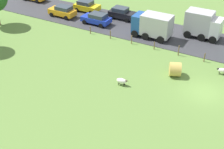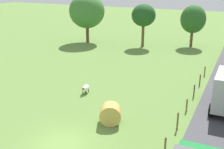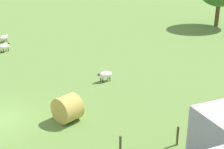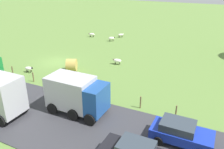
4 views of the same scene
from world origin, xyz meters
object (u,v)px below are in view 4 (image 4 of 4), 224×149
(sheep_0, at_px, (29,69))
(sheep_2, at_px, (112,38))
(sheep_4, at_px, (92,34))
(sheep_1, at_px, (121,35))
(hay_bale_0, at_px, (72,65))
(car_2, at_px, (181,132))
(sheep_3, at_px, (117,61))
(truck_2, at_px, (77,94))

(sheep_0, xyz_separation_m, sheep_2, (-17.00, 2.61, 0.03))
(sheep_4, bearing_deg, sheep_1, 113.83)
(sheep_0, distance_m, hay_bale_0, 5.08)
(sheep_4, height_order, car_2, car_2)
(sheep_3, bearing_deg, car_2, 40.87)
(sheep_3, height_order, hay_bale_0, hay_bale_0)
(sheep_2, bearing_deg, hay_bale_0, 6.74)
(sheep_0, xyz_separation_m, sheep_3, (-7.08, 8.34, 0.02))
(sheep_3, bearing_deg, sheep_4, -136.63)
(sheep_3, distance_m, hay_bale_0, 5.97)
(sheep_1, relative_size, car_2, 0.26)
(sheep_2, bearing_deg, sheep_1, 174.31)
(sheep_1, xyz_separation_m, truck_2, (25.01, 7.21, 1.29))
(sheep_4, bearing_deg, sheep_0, 6.44)
(hay_bale_0, bearing_deg, sheep_0, -58.02)
(sheep_1, distance_m, truck_2, 26.06)
(sheep_3, bearing_deg, sheep_2, -149.99)
(sheep_0, xyz_separation_m, sheep_4, (-18.06, -2.04, 0.01))
(hay_bale_0, bearing_deg, sheep_2, -173.26)
(sheep_3, relative_size, car_2, 0.29)
(sheep_2, distance_m, sheep_4, 4.77)
(sheep_4, relative_size, car_2, 0.30)
(truck_2, distance_m, car_2, 8.59)
(sheep_2, xyz_separation_m, sheep_4, (-1.07, -4.65, -0.02))
(sheep_3, xyz_separation_m, hay_bale_0, (4.39, -4.04, 0.25))
(sheep_3, height_order, sheep_4, sheep_3)
(sheep_4, height_order, truck_2, truck_2)
(sheep_4, distance_m, hay_bale_0, 16.63)
(sheep_0, distance_m, sheep_1, 20.47)
(hay_bale_0, bearing_deg, sheep_4, -157.60)
(sheep_0, bearing_deg, sheep_2, 171.27)
(truck_2, xyz_separation_m, car_2, (0.14, 8.55, -0.87))
(sheep_4, xyz_separation_m, truck_2, (22.81, 12.19, 1.25))
(sheep_2, height_order, sheep_4, sheep_2)
(sheep_0, height_order, car_2, car_2)
(sheep_0, distance_m, car_2, 19.33)
(hay_bale_0, distance_m, truck_2, 9.52)
(sheep_1, height_order, car_2, car_2)
(sheep_1, relative_size, sheep_3, 0.90)
(sheep_2, xyz_separation_m, hay_bale_0, (14.31, 1.69, 0.24))
(sheep_2, relative_size, sheep_3, 0.96)
(sheep_1, height_order, hay_bale_0, hay_bale_0)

